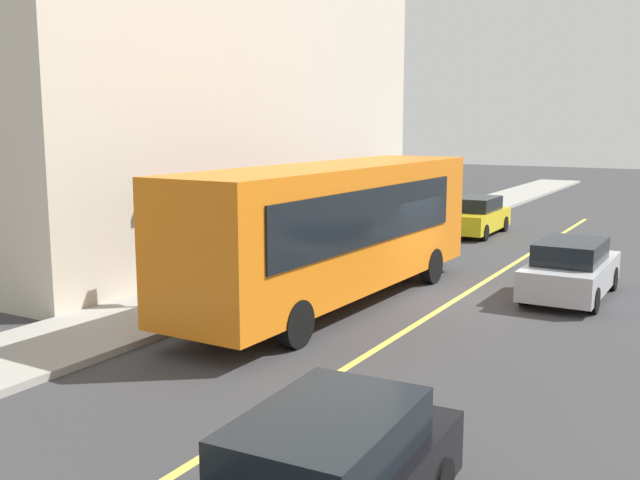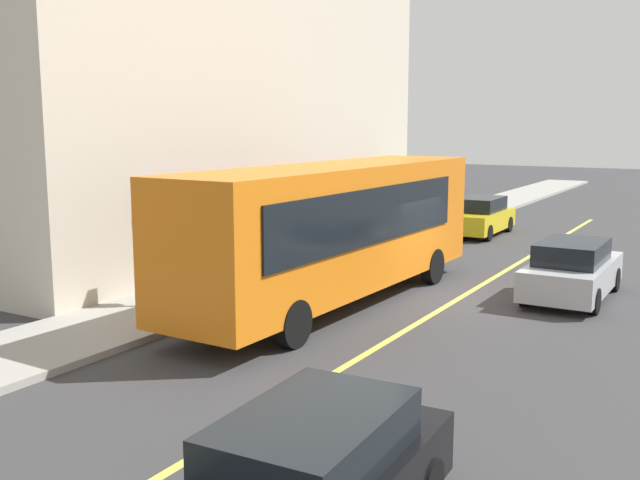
% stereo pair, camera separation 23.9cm
% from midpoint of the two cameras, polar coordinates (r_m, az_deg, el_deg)
% --- Properties ---
extents(ground, '(120.00, 120.00, 0.00)m').
position_cam_midpoint_polar(ground, '(19.37, 10.55, -4.45)').
color(ground, '#38383A').
extents(sidewalk, '(80.00, 2.95, 0.15)m').
position_cam_midpoint_polar(sidewalk, '(21.84, -3.75, -2.56)').
color(sidewalk, '#9E9B93').
rests_on(sidewalk, ground).
extents(lane_centre_stripe, '(36.00, 0.16, 0.01)m').
position_cam_midpoint_polar(lane_centre_stripe, '(19.37, 10.55, -4.44)').
color(lane_centre_stripe, '#D8D14C').
rests_on(lane_centre_stripe, ground).
extents(storefront_building, '(19.69, 9.52, 15.85)m').
position_cam_midpoint_polar(storefront_building, '(27.49, -11.22, 16.13)').
color(storefront_building, beige).
rests_on(storefront_building, ground).
extents(bus, '(11.19, 2.84, 3.50)m').
position_cam_midpoint_polar(bus, '(18.02, 0.86, 1.12)').
color(bus, orange).
rests_on(bus, ground).
extents(traffic_light, '(0.30, 0.52, 3.20)m').
position_cam_midpoint_polar(traffic_light, '(17.59, -9.65, 2.59)').
color(traffic_light, '#2D2D33').
rests_on(traffic_light, sidewalk).
extents(car_silver, '(4.31, 1.88, 1.52)m').
position_cam_midpoint_polar(car_silver, '(19.94, 18.76, -2.21)').
color(car_silver, '#B7BABF').
rests_on(car_silver, ground).
extents(car_yellow, '(4.32, 1.90, 1.52)m').
position_cam_midpoint_polar(car_yellow, '(30.29, 11.87, 1.83)').
color(car_yellow, yellow).
rests_on(car_yellow, ground).
extents(pedestrian_near_storefront, '(0.34, 0.34, 1.55)m').
position_cam_midpoint_polar(pedestrian_near_storefront, '(25.37, 3.37, 1.37)').
color(pedestrian_near_storefront, black).
rests_on(pedestrian_near_storefront, sidewalk).
extents(pedestrian_at_corner, '(0.34, 0.34, 1.55)m').
position_cam_midpoint_polar(pedestrian_at_corner, '(21.74, -3.57, 0.06)').
color(pedestrian_at_corner, black).
rests_on(pedestrian_at_corner, sidewalk).
extents(pedestrian_by_curb, '(0.34, 0.34, 1.63)m').
position_cam_midpoint_polar(pedestrian_by_curb, '(32.40, 7.19, 3.11)').
color(pedestrian_by_curb, black).
rests_on(pedestrian_by_curb, sidewalk).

